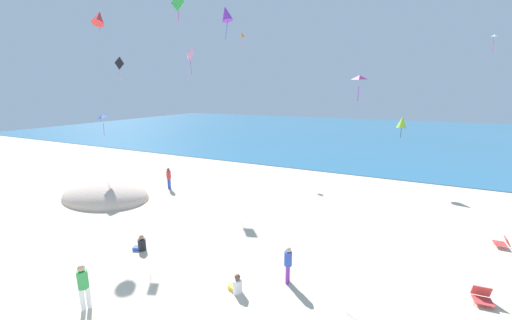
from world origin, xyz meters
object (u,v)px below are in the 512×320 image
Objects in this scene: beach_chair_far_right at (482,296)px; person_7 at (128,201)px; kite_black at (119,64)px; person_8 at (288,262)px; kite_blue at (102,116)px; kite_orange at (242,35)px; person_6 at (169,177)px; person_5 at (141,244)px; person_4 at (83,284)px; kite_magenta at (359,78)px; kite_red at (99,17)px; beach_chair_mid_beach at (503,242)px; person_0 at (237,285)px; kite_purple at (226,14)px; kite_green at (178,3)px; kite_pink at (190,55)px; kite_white at (494,36)px; kite_lime at (402,122)px.

person_7 reaches higher than beach_chair_far_right.
person_7 is 8.48m from kite_black.
kite_black is at bearing 157.96° from person_8.
kite_black is at bearing -23.31° from kite_blue.
kite_orange is at bearing 90.53° from kite_black.
person_5 is at bearing -132.14° from person_6.
person_4 is 1.19× the size of kite_black.
kite_magenta is at bearing -117.98° from beach_chair_far_right.
person_5 is 23.69m from kite_orange.
beach_chair_mid_beach is at bearing 4.80° from kite_red.
kite_purple reaches higher than person_0.
person_7 is 0.56× the size of kite_green.
kite_orange is (-10.38, 20.18, 12.57)m from person_0.
person_4 reaches higher than person_5.
kite_pink is 1.11× the size of kite_purple.
kite_lime is at bearing -139.39° from kite_white.
kite_pink reaches higher than person_4.
kite_white is at bearing 32.79° from kite_red.
person_0 is at bearing -113.91° from person_6.
beach_chair_mid_beach is 0.81× the size of person_0.
person_7 is at bearing -58.27° from person_5.
kite_orange is at bearing -97.24° from person_5.
kite_green reaches higher than kite_lime.
kite_white is (24.45, 15.75, -0.51)m from kite_red.
kite_purple is (8.96, 1.14, -0.46)m from kite_red.
kite_blue is (-4.46, -1.63, 4.49)m from person_6.
kite_black reaches higher than kite_blue.
kite_green is (-10.74, -12.34, 6.54)m from kite_lime.
kite_orange is 1.40× the size of kite_magenta.
person_5 is at bearing 136.81° from person_4.
person_5 is at bearing -39.25° from kite_black.
kite_black is (-6.09, 7.56, 7.79)m from person_4.
beach_chair_far_right is 0.85× the size of person_5.
beach_chair_far_right is at bearing 168.96° from person_5.
kite_black reaches higher than person_6.
person_4 is (-4.15, -2.94, 0.68)m from person_0.
person_6 is 0.89× the size of kite_purple.
person_8 is 0.74× the size of kite_pink.
kite_red is 1.08× the size of kite_white.
kite_magenta is 9.58m from kite_green.
person_6 is at bearing 141.97° from kite_green.
person_4 is 1.51× the size of kite_magenta.
kite_white is (7.83, 16.66, 3.67)m from kite_magenta.
beach_chair_far_right is 22.04m from kite_white.
kite_lime is at bearing 107.86° from person_7.
person_4 is 12.45m from kite_black.
kite_green is (4.71, -3.69, 10.53)m from person_6.
beach_chair_far_right is 18.46m from person_7.
person_0 is at bearing -38.74° from kite_green.
person_8 is (-6.46, -1.84, 0.62)m from beach_chair_far_right.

